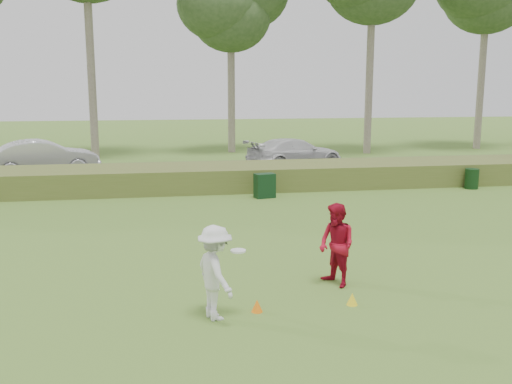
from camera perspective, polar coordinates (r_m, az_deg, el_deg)
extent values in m
plane|color=#436D24|center=(11.31, 3.48, -10.18)|extent=(120.00, 120.00, 0.00)
cube|color=#4D5C25|center=(22.70, -3.42, 1.53)|extent=(80.00, 3.00, 0.90)
cube|color=#2D2D2D|center=(27.68, -4.56, 2.26)|extent=(80.00, 6.00, 0.06)
cylinder|color=gray|center=(33.69, -16.41, 16.52)|extent=(0.44, 0.44, 15.50)
cylinder|color=gray|center=(35.12, -2.51, 13.39)|extent=(0.44, 0.44, 11.50)
ellipsoid|color=#334D26|center=(35.38, -2.55, 18.04)|extent=(6.24, 6.24, 5.28)
cylinder|color=gray|center=(35.20, 11.42, 15.23)|extent=(0.44, 0.44, 14.00)
cylinder|color=gray|center=(39.85, 21.83, 13.76)|extent=(0.44, 0.44, 13.50)
imported|color=silver|center=(9.94, -4.09, -8.05)|extent=(0.93, 1.22, 1.66)
cylinder|color=white|center=(9.88, -1.80, -5.90)|extent=(0.27, 0.27, 0.03)
imported|color=#A40E24|center=(11.63, 8.07, -5.28)|extent=(0.91, 1.01, 1.69)
cone|color=orange|center=(10.44, 0.10, -11.30)|extent=(0.21, 0.21, 0.23)
cone|color=yellow|center=(10.89, 9.59, -10.50)|extent=(0.21, 0.21, 0.23)
cube|color=black|center=(20.67, 0.87, 0.64)|extent=(0.79, 0.59, 0.89)
cylinder|color=black|center=(24.09, 20.77, 1.25)|extent=(0.62, 0.62, 0.80)
imported|color=silver|center=(27.40, -20.47, 3.27)|extent=(5.05, 2.93, 1.57)
imported|color=silver|center=(28.06, 3.91, 3.91)|extent=(5.29, 3.43, 1.43)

